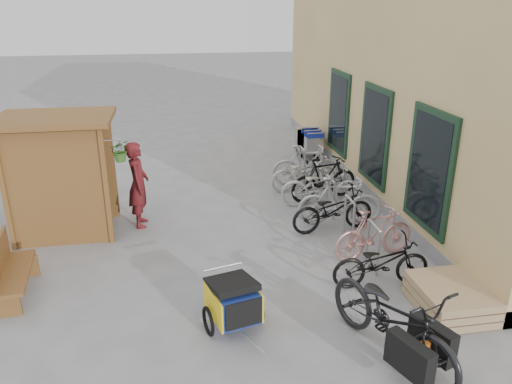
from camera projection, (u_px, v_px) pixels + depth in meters
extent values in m
plane|color=gray|center=(242.00, 280.00, 8.45)|extent=(80.00, 80.00, 0.00)
cube|color=#DFBB80|center=(473.00, 41.00, 12.37)|extent=(6.00, 13.00, 7.00)
cube|color=gray|center=(352.00, 175.00, 13.11)|extent=(0.18, 13.00, 0.30)
cube|color=#152F1E|center=(429.00, 170.00, 8.89)|extent=(0.06, 1.50, 2.20)
cube|color=black|center=(428.00, 170.00, 8.88)|extent=(0.02, 1.25, 1.95)
cube|color=#152F1E|center=(375.00, 135.00, 11.19)|extent=(0.06, 1.50, 2.20)
cube|color=black|center=(374.00, 136.00, 11.18)|extent=(0.02, 1.25, 1.95)
cube|color=#152F1E|center=(339.00, 113.00, 13.49)|extent=(0.06, 1.50, 2.20)
cube|color=black|center=(338.00, 113.00, 13.48)|extent=(0.02, 1.25, 1.95)
cube|color=brown|center=(4.00, 193.00, 9.08)|extent=(0.09, 0.09, 2.30)
cube|color=brown|center=(106.00, 187.00, 9.37)|extent=(0.09, 0.09, 2.30)
cube|color=brown|center=(23.00, 171.00, 10.28)|extent=(0.09, 0.09, 2.30)
cube|color=brown|center=(113.00, 166.00, 10.57)|extent=(0.09, 0.09, 2.30)
cube|color=brown|center=(16.00, 181.00, 9.69)|extent=(0.05, 1.30, 2.30)
cube|color=brown|center=(56.00, 189.00, 9.26)|extent=(1.80, 0.05, 2.30)
cube|color=brown|center=(68.00, 169.00, 10.40)|extent=(1.80, 0.05, 2.30)
cube|color=brown|center=(54.00, 119.00, 9.40)|extent=(2.15, 1.65, 0.10)
cube|color=brown|center=(54.00, 191.00, 9.88)|extent=(1.30, 1.15, 0.04)
cube|color=brown|center=(49.00, 162.00, 9.67)|extent=(1.30, 1.15, 0.04)
cylinder|color=#A5A8AD|center=(111.00, 140.00, 9.08)|extent=(0.36, 0.02, 0.02)
imported|color=#315F21|center=(121.00, 150.00, 9.17)|extent=(0.38, 0.33, 0.42)
cylinder|color=#A5A8AD|center=(378.00, 254.00, 8.43)|extent=(0.05, 0.05, 0.84)
cylinder|color=#A5A8AD|center=(367.00, 241.00, 8.89)|extent=(0.05, 0.05, 0.84)
cylinder|color=#A5A8AD|center=(375.00, 225.00, 8.51)|extent=(0.05, 0.50, 0.05)
cylinder|color=#A5A8AD|center=(353.00, 225.00, 9.54)|extent=(0.05, 0.05, 0.84)
cylinder|color=#A5A8AD|center=(345.00, 214.00, 10.00)|extent=(0.05, 0.05, 0.84)
cylinder|color=#A5A8AD|center=(350.00, 200.00, 9.62)|extent=(0.05, 0.50, 0.05)
cylinder|color=#A5A8AD|center=(334.00, 201.00, 10.64)|extent=(0.05, 0.05, 0.84)
cylinder|color=#A5A8AD|center=(327.00, 193.00, 11.10)|extent=(0.05, 0.05, 0.84)
cylinder|color=#A5A8AD|center=(331.00, 179.00, 10.72)|extent=(0.05, 0.50, 0.05)
cylinder|color=#A5A8AD|center=(318.00, 183.00, 11.75)|extent=(0.05, 0.05, 0.84)
cylinder|color=#A5A8AD|center=(312.00, 176.00, 12.21)|extent=(0.05, 0.05, 0.84)
cylinder|color=#A5A8AD|center=(316.00, 163.00, 11.83)|extent=(0.05, 0.50, 0.05)
cylinder|color=#A5A8AD|center=(305.00, 167.00, 12.85)|extent=(0.05, 0.05, 0.84)
cylinder|color=#A5A8AD|center=(300.00, 161.00, 13.31)|extent=(0.05, 0.05, 0.84)
cylinder|color=#A5A8AD|center=(303.00, 149.00, 12.93)|extent=(0.05, 0.50, 0.05)
cube|color=tan|center=(449.00, 306.00, 7.61)|extent=(1.00, 1.20, 0.12)
cube|color=tan|center=(451.00, 298.00, 7.56)|extent=(1.00, 1.20, 0.12)
cube|color=tan|center=(452.00, 290.00, 7.51)|extent=(1.00, 1.20, 0.12)
cube|color=brown|center=(15.00, 273.00, 7.87)|extent=(0.60, 1.50, 0.06)
cube|color=brown|center=(7.00, 305.00, 7.41)|extent=(0.39, 0.10, 0.39)
cube|color=brown|center=(27.00, 267.00, 8.48)|extent=(0.39, 0.10, 0.39)
cube|color=silver|center=(312.00, 143.00, 14.60)|extent=(0.50, 0.77, 0.47)
cube|color=#1929A3|center=(316.00, 135.00, 14.12)|extent=(0.50, 0.04, 0.16)
cylinder|color=silver|center=(316.00, 133.00, 14.07)|extent=(0.53, 0.03, 0.03)
cylinder|color=black|center=(307.00, 162.00, 14.45)|extent=(0.04, 0.11, 0.11)
cube|color=silver|center=(309.00, 140.00, 14.89)|extent=(0.50, 0.77, 0.47)
cube|color=#1929A3|center=(313.00, 133.00, 14.41)|extent=(0.50, 0.04, 0.16)
cylinder|color=silver|center=(313.00, 131.00, 14.37)|extent=(0.53, 0.03, 0.03)
cylinder|color=black|center=(304.00, 159.00, 14.74)|extent=(0.04, 0.11, 0.11)
cube|color=silver|center=(306.00, 137.00, 15.18)|extent=(0.50, 0.77, 0.47)
cube|color=#1929A3|center=(310.00, 130.00, 14.71)|extent=(0.50, 0.04, 0.16)
cylinder|color=silver|center=(310.00, 128.00, 14.66)|extent=(0.53, 0.03, 0.03)
cylinder|color=black|center=(302.00, 156.00, 15.03)|extent=(0.04, 0.11, 0.11)
cube|color=navy|center=(233.00, 301.00, 7.09)|extent=(0.73, 0.86, 0.44)
cube|color=yellow|center=(213.00, 306.00, 6.97)|extent=(0.21, 0.73, 0.44)
cube|color=yellow|center=(252.00, 296.00, 7.20)|extent=(0.21, 0.73, 0.44)
cube|color=black|center=(244.00, 314.00, 6.75)|extent=(0.52, 0.16, 0.40)
cube|color=black|center=(232.00, 284.00, 7.03)|extent=(0.78, 0.85, 0.21)
torus|color=black|center=(208.00, 321.00, 7.02)|extent=(0.16, 0.43, 0.43)
torus|color=black|center=(258.00, 309.00, 7.32)|extent=(0.16, 0.43, 0.43)
cylinder|color=#B7B7BC|center=(251.00, 340.00, 6.63)|extent=(0.18, 0.62, 0.03)
cylinder|color=#B7B7BC|center=(222.00, 267.00, 7.31)|extent=(0.59, 0.18, 0.03)
imported|color=black|center=(393.00, 317.00, 6.45)|extent=(1.52, 2.38, 1.18)
cube|color=black|center=(410.00, 357.00, 5.94)|extent=(0.40, 0.67, 0.45)
cube|color=black|center=(432.00, 339.00, 6.26)|extent=(0.40, 0.67, 0.45)
cube|color=orange|center=(422.00, 345.00, 6.08)|extent=(0.18, 0.21, 0.12)
imported|color=maroon|center=(138.00, 185.00, 10.23)|extent=(0.44, 0.66, 1.80)
imported|color=black|center=(381.00, 262.00, 8.14)|extent=(1.64, 0.59, 0.86)
imported|color=#DB938D|center=(374.00, 233.00, 9.03)|extent=(1.67, 0.74, 0.97)
imported|color=black|center=(333.00, 210.00, 10.12)|extent=(1.81, 0.82, 0.92)
imported|color=silver|center=(340.00, 201.00, 10.36)|extent=(1.82, 0.79, 1.06)
imported|color=#B7B7B3|center=(322.00, 186.00, 11.34)|extent=(1.93, 0.91, 0.98)
imported|color=black|center=(324.00, 179.00, 11.70)|extent=(1.81, 0.92, 1.05)
imported|color=#B7B7B3|center=(304.00, 173.00, 12.33)|extent=(1.78, 0.80, 0.91)
imported|color=#B7B7B3|center=(306.00, 165.00, 12.69)|extent=(1.78, 0.66, 1.04)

